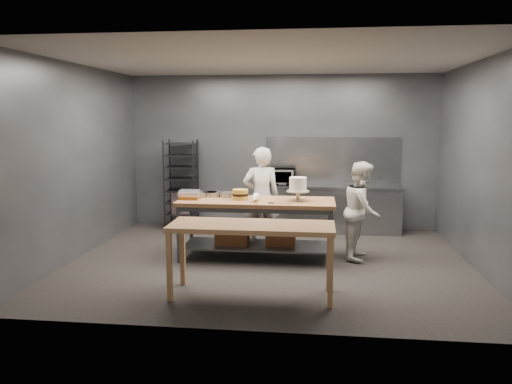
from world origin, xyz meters
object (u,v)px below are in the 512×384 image
layer_cake (240,195)px  chef_behind (261,197)px  chef_right (362,210)px  frosted_cake_stand (298,186)px  work_table (255,222)px  speed_rack (182,186)px  microwave (281,177)px  near_counter (252,231)px

layer_cake → chef_behind: bearing=70.2°
chef_right → frosted_cake_stand: bearing=113.2°
work_table → frosted_cake_stand: size_ratio=6.63×
speed_rack → microwave: 1.95m
near_counter → speed_rack: 4.01m
frosted_cake_stand → work_table: bearing=177.3°
chef_right → microwave: chef_right is taller
speed_rack → microwave: bearing=2.4°
chef_right → microwave: (-1.39, 1.80, 0.29)m
speed_rack → chef_behind: speed_rack is taller
frosted_cake_stand → microwave: bearing=101.4°
work_table → frosted_cake_stand: 0.88m
speed_rack → frosted_cake_stand: bearing=-39.3°
frosted_cake_stand → layer_cake: size_ratio=1.50×
near_counter → chef_right: chef_right is taller
microwave → chef_right: bearing=-52.3°
work_table → chef_behind: chef_behind is taller
chef_right → near_counter: bearing=153.0°
chef_right → frosted_cake_stand: chef_right is taller
frosted_cake_stand → layer_cake: bearing=179.5°
near_counter → chef_right: 2.37m
chef_behind → microwave: size_ratio=3.13×
chef_behind → speed_rack: bearing=-48.1°
chef_right → layer_cake: bearing=107.7°
work_table → chef_behind: (0.03, 0.67, 0.28)m
microwave → frosted_cake_stand: (0.40, -2.00, 0.10)m
near_counter → microwave: (0.10, 3.64, 0.24)m
speed_rack → layer_cake: speed_rack is taller
frosted_cake_stand → chef_behind: bearing=132.1°
microwave → layer_cake: (-0.49, -1.99, -0.05)m
chef_behind → frosted_cake_stand: 1.00m
chef_behind → near_counter: bearing=80.6°
chef_right → layer_cake: chef_right is taller
work_table → microwave: size_ratio=4.43×
work_table → frosted_cake_stand: bearing=-2.7°
layer_cake → frosted_cake_stand: bearing=-0.5°
near_counter → speed_rack: bearing=117.4°
chef_behind → chef_right: (1.62, -0.51, -0.09)m
chef_behind → frosted_cake_stand: size_ratio=4.69×
chef_right → work_table: bearing=107.7°
microwave → frosted_cake_stand: bearing=-78.6°
speed_rack → chef_right: size_ratio=1.16×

